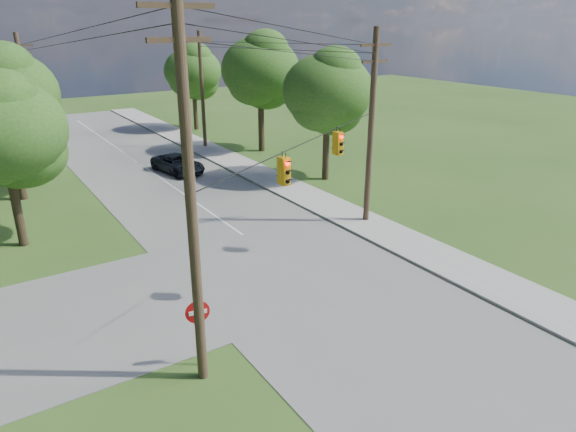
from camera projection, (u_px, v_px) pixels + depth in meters
ground at (325, 337)px, 18.59m from camera, size 140.00×140.00×0.00m
main_road at (294, 271)px, 23.52m from camera, size 10.00×100.00×0.03m
sidewalk_east at (401, 238)px, 26.91m from camera, size 2.60×100.00×0.12m
pole_sw at (190, 193)px, 14.35m from camera, size 2.00×0.32×12.00m
pole_ne at (371, 126)px, 27.44m from camera, size 2.00×0.32×10.50m
pole_north_e at (202, 89)px, 44.80m from camera, size 2.00×0.32×10.00m
pole_north_w at (28, 102)px, 37.74m from camera, size 2.00×0.32×10.00m
power_lines at (213, 55)px, 25.14m from camera, size 13.93×29.62×4.93m
traffic_signals at (314, 155)px, 21.40m from camera, size 4.91×3.27×1.05m
tree_w_near at (1, 130)px, 24.17m from camera, size 6.00×6.00×8.40m
tree_w_mid at (4, 95)px, 30.72m from camera, size 6.40×6.40×9.22m
tree_e_near at (327, 91)px, 35.01m from camera, size 6.20×6.20×8.81m
tree_e_mid at (260, 70)px, 42.87m from camera, size 6.60×6.60×9.64m
tree_e_far at (193, 71)px, 52.12m from camera, size 5.80×5.80×8.32m
car_main_north at (178, 164)px, 38.50m from camera, size 3.11×5.18×1.35m
do_not_enter_sign at (198, 319)px, 16.51m from camera, size 0.80×0.20×2.42m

